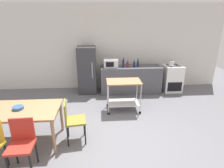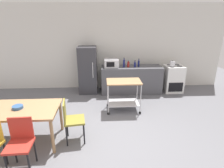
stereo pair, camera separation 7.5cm
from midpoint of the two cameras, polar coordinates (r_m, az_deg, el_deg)
The scene contains 16 objects.
ground_plane at distance 4.10m, azimuth -1.80°, elevation -16.45°, with size 12.00×12.00×0.00m, color slate.
back_wall at distance 6.58m, azimuth -3.14°, elevation 11.20°, with size 8.40×0.12×2.90m, color silver.
kitchen_counter at distance 6.31m, azimuth 5.34°, elevation 1.43°, with size 2.00×0.64×0.90m, color #4C4C51.
dining_table at distance 4.08m, azimuth -26.84°, elevation -7.95°, with size 1.50×0.90×0.75m.
chair_red at distance 3.49m, azimuth -26.61°, elevation -15.61°, with size 0.42×0.42×0.89m.
chair_olive at distance 3.85m, azimuth -12.73°, elevation -10.34°, with size 0.45×0.45×0.89m.
stove_oven at distance 6.71m, azimuth 17.63°, elevation 1.71°, with size 0.60×0.61×0.92m.
refrigerator at distance 6.24m, azimuth -7.99°, elevation 4.24°, with size 0.60×0.63×1.55m.
kitchen_cart at distance 4.98m, azimuth 3.12°, elevation -2.06°, with size 0.91×0.57×0.85m.
microwave at distance 6.04m, azimuth -0.75°, elevation 6.41°, with size 0.46×0.35×0.26m.
bottle_olive_oil at distance 6.05m, azimuth 3.13°, elevation 6.38°, with size 0.07×0.07×0.31m.
bottle_sparkling_water at distance 6.08m, azimuth 4.46°, elevation 6.00°, with size 0.08×0.08×0.21m.
bottle_soy_sauce at distance 6.10m, azimuth 6.47°, elevation 6.00°, with size 0.07×0.07×0.22m.
bottle_hot_sauce at distance 6.20m, azimuth 7.60°, elevation 6.33°, with size 0.06×0.06×0.26m.
fruit_bowl at distance 4.05m, azimuth -27.38°, elevation -6.53°, with size 0.21×0.21×0.06m, color #33598C.
kettle at distance 6.44m, azimuth 17.45°, elevation 6.07°, with size 0.24×0.17×0.19m.
Camera 1 is at (-0.15, -3.31, 2.41)m, focal length 29.76 mm.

